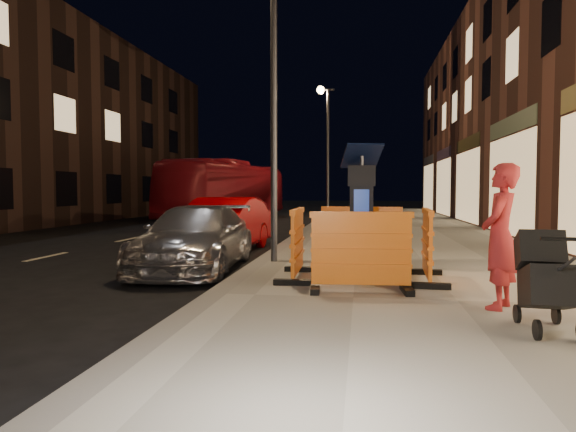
# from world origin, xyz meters

# --- Properties ---
(ground_plane) EXTENTS (120.00, 120.00, 0.00)m
(ground_plane) POSITION_xyz_m (0.00, 0.00, 0.00)
(ground_plane) COLOR black
(ground_plane) RESTS_ON ground
(sidewalk) EXTENTS (6.00, 60.00, 0.15)m
(sidewalk) POSITION_xyz_m (3.00, 0.00, 0.07)
(sidewalk) COLOR gray
(sidewalk) RESTS_ON ground
(kerb) EXTENTS (0.30, 60.00, 0.15)m
(kerb) POSITION_xyz_m (0.00, 0.00, 0.07)
(kerb) COLOR slate
(kerb) RESTS_ON ground
(parking_kiosk) EXTENTS (0.60, 0.60, 1.88)m
(parking_kiosk) POSITION_xyz_m (1.85, 1.30, 1.09)
(parking_kiosk) COLOR black
(parking_kiosk) RESTS_ON sidewalk
(barrier_front) EXTENTS (1.38, 0.65, 1.05)m
(barrier_front) POSITION_xyz_m (1.85, 0.35, 0.67)
(barrier_front) COLOR orange
(barrier_front) RESTS_ON sidewalk
(barrier_back) EXTENTS (1.38, 0.65, 1.05)m
(barrier_back) POSITION_xyz_m (1.85, 2.25, 0.67)
(barrier_back) COLOR orange
(barrier_back) RESTS_ON sidewalk
(barrier_kerbside) EXTENTS (0.58, 1.35, 1.05)m
(barrier_kerbside) POSITION_xyz_m (0.90, 1.30, 0.67)
(barrier_kerbside) COLOR orange
(barrier_kerbside) RESTS_ON sidewalk
(barrier_bldgside) EXTENTS (0.62, 1.37, 1.05)m
(barrier_bldgside) POSITION_xyz_m (2.80, 1.30, 0.67)
(barrier_bldgside) COLOR orange
(barrier_bldgside) RESTS_ON sidewalk
(car_silver) EXTENTS (1.86, 4.14, 1.18)m
(car_silver) POSITION_xyz_m (-1.18, 2.76, 0.00)
(car_silver) COLOR silver
(car_silver) RESTS_ON ground
(car_red) EXTENTS (1.70, 4.03, 1.29)m
(car_red) POSITION_xyz_m (-1.38, 5.35, 0.00)
(car_red) COLOR #A90105
(car_red) RESTS_ON ground
(bus_doubledecker) EXTENTS (3.81, 10.35, 2.82)m
(bus_doubledecker) POSITION_xyz_m (-4.50, 17.56, 0.00)
(bus_doubledecker) COLOR maroon
(bus_doubledecker) RESTS_ON ground
(man) EXTENTS (0.61, 0.70, 1.63)m
(man) POSITION_xyz_m (3.39, -0.36, 0.96)
(man) COLOR #A52123
(man) RESTS_ON sidewalk
(stroller) EXTENTS (0.55, 0.78, 0.92)m
(stroller) POSITION_xyz_m (3.59, -1.26, 0.61)
(stroller) COLOR black
(stroller) RESTS_ON sidewalk
(street_lamp_mid) EXTENTS (0.12, 0.12, 6.00)m
(street_lamp_mid) POSITION_xyz_m (0.25, 3.00, 3.15)
(street_lamp_mid) COLOR #3F3F44
(street_lamp_mid) RESTS_ON sidewalk
(street_lamp_far) EXTENTS (0.12, 0.12, 6.00)m
(street_lamp_far) POSITION_xyz_m (0.25, 18.00, 3.15)
(street_lamp_far) COLOR #3F3F44
(street_lamp_far) RESTS_ON sidewalk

